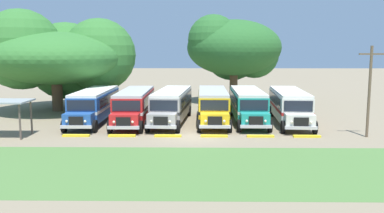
{
  "coord_description": "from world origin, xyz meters",
  "views": [
    {
      "loc": [
        0.52,
        -29.8,
        6.43
      ],
      "look_at": [
        0.0,
        4.53,
        1.6
      ],
      "focal_mm": 38.13,
      "sensor_mm": 36.0,
      "label": 1
    }
  ],
  "objects_px": {
    "utility_pole": "(369,89)",
    "secondary_tree": "(60,57)",
    "parked_bus_slot_4": "(248,104)",
    "waiting_shelter": "(5,104)",
    "broad_shade_tree": "(234,49)",
    "parked_bus_slot_0": "(95,104)",
    "parked_bus_slot_2": "(172,104)",
    "parked_bus_slot_3": "(213,104)",
    "parked_bus_slot_1": "(135,105)",
    "parked_bus_slot_5": "(289,105)"
  },
  "relations": [
    {
      "from": "parked_bus_slot_0",
      "to": "utility_pole",
      "type": "xyz_separation_m",
      "value": [
        21.72,
        -6.18,
        2.01
      ]
    },
    {
      "from": "parked_bus_slot_4",
      "to": "secondary_tree",
      "type": "relative_size",
      "value": 0.71
    },
    {
      "from": "broad_shade_tree",
      "to": "secondary_tree",
      "type": "height_order",
      "value": "broad_shade_tree"
    },
    {
      "from": "utility_pole",
      "to": "waiting_shelter",
      "type": "relative_size",
      "value": 1.86
    },
    {
      "from": "parked_bus_slot_5",
      "to": "waiting_shelter",
      "type": "xyz_separation_m",
      "value": [
        -22.27,
        -6.34,
        0.87
      ]
    },
    {
      "from": "parked_bus_slot_0",
      "to": "parked_bus_slot_5",
      "type": "height_order",
      "value": "same"
    },
    {
      "from": "parked_bus_slot_5",
      "to": "secondary_tree",
      "type": "relative_size",
      "value": 0.72
    },
    {
      "from": "parked_bus_slot_2",
      "to": "parked_bus_slot_5",
      "type": "relative_size",
      "value": 1.0
    },
    {
      "from": "parked_bus_slot_0",
      "to": "parked_bus_slot_4",
      "type": "bearing_deg",
      "value": 91.13
    },
    {
      "from": "parked_bus_slot_0",
      "to": "parked_bus_slot_3",
      "type": "height_order",
      "value": "same"
    },
    {
      "from": "parked_bus_slot_1",
      "to": "parked_bus_slot_3",
      "type": "bearing_deg",
      "value": 93.45
    },
    {
      "from": "broad_shade_tree",
      "to": "secondary_tree",
      "type": "xyz_separation_m",
      "value": [
        -18.94,
        -6.67,
        -0.85
      ]
    },
    {
      "from": "parked_bus_slot_1",
      "to": "broad_shade_tree",
      "type": "height_order",
      "value": "broad_shade_tree"
    },
    {
      "from": "parked_bus_slot_4",
      "to": "waiting_shelter",
      "type": "distance_m",
      "value": 19.89
    },
    {
      "from": "parked_bus_slot_1",
      "to": "secondary_tree",
      "type": "bearing_deg",
      "value": -130.06
    },
    {
      "from": "parked_bus_slot_2",
      "to": "utility_pole",
      "type": "xyz_separation_m",
      "value": [
        14.82,
        -6.21,
        2.01
      ]
    },
    {
      "from": "parked_bus_slot_1",
      "to": "parked_bus_slot_5",
      "type": "height_order",
      "value": "same"
    },
    {
      "from": "utility_pole",
      "to": "parked_bus_slot_1",
      "type": "bearing_deg",
      "value": 161.84
    },
    {
      "from": "utility_pole",
      "to": "broad_shade_tree",
      "type": "bearing_deg",
      "value": 112.18
    },
    {
      "from": "parked_bus_slot_2",
      "to": "waiting_shelter",
      "type": "distance_m",
      "value": 13.57
    },
    {
      "from": "parked_bus_slot_4",
      "to": "utility_pole",
      "type": "bearing_deg",
      "value": 51.59
    },
    {
      "from": "parked_bus_slot_3",
      "to": "parked_bus_slot_4",
      "type": "bearing_deg",
      "value": 92.2
    },
    {
      "from": "utility_pole",
      "to": "waiting_shelter",
      "type": "xyz_separation_m",
      "value": [
        -26.68,
        -0.32,
        -1.14
      ]
    },
    {
      "from": "parked_bus_slot_0",
      "to": "parked_bus_slot_5",
      "type": "relative_size",
      "value": 0.99
    },
    {
      "from": "parked_bus_slot_0",
      "to": "broad_shade_tree",
      "type": "bearing_deg",
      "value": 135.62
    },
    {
      "from": "parked_bus_slot_5",
      "to": "secondary_tree",
      "type": "distance_m",
      "value": 24.25
    },
    {
      "from": "parked_bus_slot_4",
      "to": "parked_bus_slot_5",
      "type": "height_order",
      "value": "same"
    },
    {
      "from": "parked_bus_slot_3",
      "to": "secondary_tree",
      "type": "distance_m",
      "value": 17.93
    },
    {
      "from": "parked_bus_slot_0",
      "to": "parked_bus_slot_4",
      "type": "height_order",
      "value": "same"
    },
    {
      "from": "parked_bus_slot_5",
      "to": "broad_shade_tree",
      "type": "relative_size",
      "value": 0.98
    },
    {
      "from": "broad_shade_tree",
      "to": "utility_pole",
      "type": "xyz_separation_m",
      "value": [
        8.2,
        -20.11,
        -2.92
      ]
    },
    {
      "from": "parked_bus_slot_0",
      "to": "parked_bus_slot_1",
      "type": "height_order",
      "value": "same"
    },
    {
      "from": "parked_bus_slot_0",
      "to": "parked_bus_slot_2",
      "type": "height_order",
      "value": "same"
    },
    {
      "from": "secondary_tree",
      "to": "utility_pole",
      "type": "relative_size",
      "value": 2.28
    },
    {
      "from": "parked_bus_slot_1",
      "to": "parked_bus_slot_2",
      "type": "relative_size",
      "value": 0.99
    },
    {
      "from": "broad_shade_tree",
      "to": "utility_pole",
      "type": "relative_size",
      "value": 1.67
    },
    {
      "from": "parked_bus_slot_5",
      "to": "secondary_tree",
      "type": "height_order",
      "value": "secondary_tree"
    },
    {
      "from": "parked_bus_slot_3",
      "to": "broad_shade_tree",
      "type": "height_order",
      "value": "broad_shade_tree"
    },
    {
      "from": "parked_bus_slot_4",
      "to": "parked_bus_slot_0",
      "type": "bearing_deg",
      "value": -88.05
    },
    {
      "from": "parked_bus_slot_5",
      "to": "secondary_tree",
      "type": "bearing_deg",
      "value": -104.36
    },
    {
      "from": "secondary_tree",
      "to": "utility_pole",
      "type": "xyz_separation_m",
      "value": [
        27.14,
        -13.44,
        -2.08
      ]
    },
    {
      "from": "parked_bus_slot_2",
      "to": "utility_pole",
      "type": "distance_m",
      "value": 16.19
    },
    {
      "from": "utility_pole",
      "to": "parked_bus_slot_0",
      "type": "bearing_deg",
      "value": 164.13
    },
    {
      "from": "parked_bus_slot_1",
      "to": "parked_bus_slot_4",
      "type": "xyz_separation_m",
      "value": [
        10.09,
        0.56,
        0.0
      ]
    },
    {
      "from": "broad_shade_tree",
      "to": "secondary_tree",
      "type": "relative_size",
      "value": 0.74
    },
    {
      "from": "parked_bus_slot_2",
      "to": "secondary_tree",
      "type": "bearing_deg",
      "value": -115.55
    },
    {
      "from": "parked_bus_slot_3",
      "to": "broad_shade_tree",
      "type": "distance_m",
      "value": 14.87
    },
    {
      "from": "parked_bus_slot_4",
      "to": "broad_shade_tree",
      "type": "height_order",
      "value": "broad_shade_tree"
    },
    {
      "from": "parked_bus_slot_2",
      "to": "parked_bus_slot_4",
      "type": "height_order",
      "value": "same"
    },
    {
      "from": "utility_pole",
      "to": "secondary_tree",
      "type": "bearing_deg",
      "value": 153.66
    }
  ]
}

